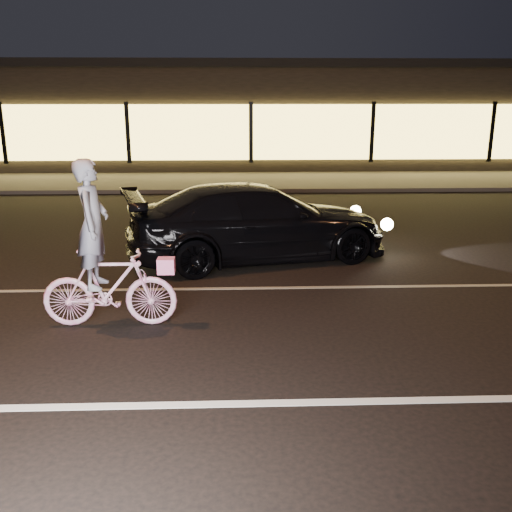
{
  "coord_description": "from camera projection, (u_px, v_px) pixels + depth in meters",
  "views": [
    {
      "loc": [
        -0.59,
        -6.56,
        2.98
      ],
      "look_at": [
        -0.33,
        0.6,
        0.94
      ],
      "focal_mm": 40.0,
      "sensor_mm": 36.0,
      "label": 1
    }
  ],
  "objects": [
    {
      "name": "storefront",
      "position": [
        248.0,
        113.0,
        24.78
      ],
      "size": [
        25.4,
        8.42,
        4.2
      ],
      "color": "black",
      "rests_on": "ground"
    },
    {
      "name": "ground",
      "position": [
        284.0,
        341.0,
        7.14
      ],
      "size": [
        90.0,
        90.0,
        0.0
      ],
      "primitive_type": "plane",
      "color": "black",
      "rests_on": "ground"
    },
    {
      "name": "lane_stripe_near",
      "position": [
        297.0,
        403.0,
        5.7
      ],
      "size": [
        60.0,
        0.12,
        0.01
      ],
      "primitive_type": "cube",
      "color": "silver",
      "rests_on": "ground"
    },
    {
      "name": "cyclist",
      "position": [
        105.0,
        269.0,
        7.39
      ],
      "size": [
        1.76,
        0.61,
        2.22
      ],
      "rotation": [
        0.0,
        0.0,
        1.57
      ],
      "color": "#E04692",
      "rests_on": "ground"
    },
    {
      "name": "sidewalk",
      "position": [
        253.0,
        182.0,
        19.62
      ],
      "size": [
        30.0,
        4.0,
        0.12
      ],
      "primitive_type": "cube",
      "color": "#383533",
      "rests_on": "ground"
    },
    {
      "name": "sedan",
      "position": [
        258.0,
        222.0,
        10.5
      ],
      "size": [
        5.17,
        3.16,
        1.4
      ],
      "rotation": [
        0.0,
        0.0,
        1.84
      ],
      "color": "black",
      "rests_on": "ground"
    },
    {
      "name": "lane_stripe_far",
      "position": [
        274.0,
        288.0,
        9.06
      ],
      "size": [
        60.0,
        0.1,
        0.01
      ],
      "primitive_type": "cube",
      "color": "gray",
      "rests_on": "ground"
    }
  ]
}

